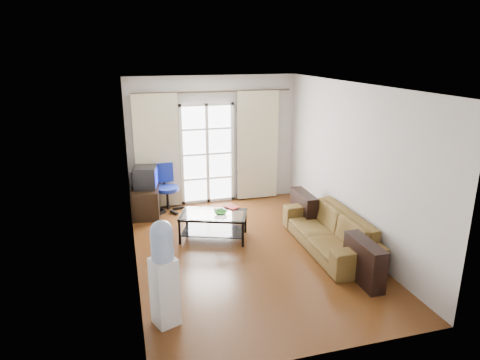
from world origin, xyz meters
The scene contains 20 objects.
floor centered at (0.00, 0.00, 0.00)m, with size 5.20×5.20×0.00m, color #5C3315.
ceiling centered at (0.00, 0.00, 2.70)m, with size 5.20×5.20×0.00m, color white.
wall_back centered at (0.00, 2.60, 1.35)m, with size 3.60×0.02×2.70m, color beige.
wall_front centered at (0.00, -2.60, 1.35)m, with size 3.60×0.02×2.70m, color beige.
wall_left centered at (-1.80, 0.00, 1.35)m, with size 0.02×5.20×2.70m, color beige.
wall_right centered at (1.80, 0.00, 1.35)m, with size 0.02×5.20×2.70m, color beige.
french_door centered at (-0.15, 2.54, 1.07)m, with size 1.16×0.06×2.15m.
curtain_rod centered at (0.00, 2.50, 2.38)m, with size 0.04×0.04×3.30m, color #4C3F2D.
curtain_left centered at (-1.20, 2.48, 1.20)m, with size 0.90×0.07×2.35m, color beige.
curtain_right centered at (0.95, 2.48, 1.20)m, with size 0.90×0.07×2.35m, color beige.
radiator centered at (0.80, 2.50, 0.33)m, with size 0.64×0.12×0.64m, color gray.
sofa centered at (1.33, -0.26, 0.32)m, with size 0.87×2.17×0.63m, color brown.
coffee_table centered at (-0.44, 0.66, 0.30)m, with size 1.30×1.01×0.46m.
bowl centered at (-0.32, 0.61, 0.49)m, with size 0.29×0.29×0.06m, color green.
book centered at (-0.14, 0.83, 0.47)m, with size 0.29×0.31×0.02m, color #AF1C15.
remote centered at (-0.31, 0.85, 0.47)m, with size 0.16×0.04×0.02m, color black.
tv_stand centered at (-1.51, 2.10, 0.29)m, with size 0.52×0.78×0.57m, color black.
crt_tv centered at (-1.50, 2.13, 0.79)m, with size 0.53×0.53×0.42m.
task_chair centered at (-1.07, 2.25, 0.29)m, with size 0.75×0.75×0.97m.
water_cooler centered at (-1.52, -1.58, 0.71)m, with size 0.36×0.36×1.35m.
Camera 1 is at (-1.86, -6.14, 3.21)m, focal length 32.00 mm.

